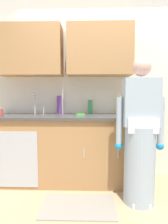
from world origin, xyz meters
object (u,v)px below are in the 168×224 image
object	(u,v)px
sink	(35,116)
cup_by_sink	(0,113)
knife_on_counter	(122,115)
bottle_soap	(90,107)
bottle_dish_liquid	(59,105)
bottle_water_tall	(120,105)
person_at_sink	(140,143)
sponge	(81,115)

from	to	relation	value
sink	cup_by_sink	distance (m)	0.45
sink	knife_on_counter	bearing A→B (deg)	-1.38
bottle_soap	knife_on_counter	xyz separation A→B (m)	(0.43, -0.24, -0.10)
bottle_dish_liquid	cup_by_sink	size ratio (longest dim) A/B	2.71
bottle_water_tall	bottle_dish_liquid	distance (m)	0.90
bottle_soap	bottle_dish_liquid	bearing A→B (deg)	-179.39
cup_by_sink	person_at_sink	bearing A→B (deg)	-11.56
bottle_soap	person_at_sink	bearing A→B (deg)	-53.93
bottle_soap	cup_by_sink	bearing A→B (deg)	-161.20
knife_on_counter	person_at_sink	bearing A→B (deg)	17.54
person_at_sink	sponge	xyz separation A→B (m)	(-0.68, 0.44, 0.26)
person_at_sink	cup_by_sink	xyz separation A→B (m)	(-1.73, 0.35, 0.30)
cup_by_sink	bottle_water_tall	bearing A→B (deg)	13.15
cup_by_sink	knife_on_counter	distance (m)	1.63
sponge	person_at_sink	bearing A→B (deg)	-33.02
sink	bottle_dish_liquid	world-z (taller)	sink
bottle_water_tall	bottle_dish_liquid	world-z (taller)	bottle_dish_liquid
person_at_sink	bottle_soap	world-z (taller)	person_at_sink
person_at_sink	bottle_water_tall	size ratio (longest dim) A/B	5.99
cup_by_sink	sponge	world-z (taller)	cup_by_sink
sink	bottle_soap	bearing A→B (deg)	15.34
knife_on_counter	sponge	world-z (taller)	sponge
bottle_dish_liquid	knife_on_counter	distance (m)	0.94
bottle_water_tall	cup_by_sink	xyz separation A→B (m)	(-1.62, -0.38, -0.08)
person_at_sink	knife_on_counter	world-z (taller)	person_at_sink
bottle_dish_liquid	sponge	size ratio (longest dim) A/B	2.48
person_at_sink	bottle_dish_liquid	distance (m)	1.32
sink	bottle_soap	distance (m)	0.82
person_at_sink	bottle_dish_liquid	world-z (taller)	person_at_sink
bottle_water_tall	cup_by_sink	size ratio (longest dim) A/B	2.69
sink	sponge	bearing A→B (deg)	-8.89
person_at_sink	knife_on_counter	bearing A→B (deg)	102.84
cup_by_sink	sink	bearing A→B (deg)	25.08
knife_on_counter	sponge	xyz separation A→B (m)	(-0.56, -0.07, 0.01)
bottle_dish_liquid	cup_by_sink	xyz separation A→B (m)	(-0.72, -0.40, -0.09)
bottle_soap	sink	bearing A→B (deg)	-164.66
cup_by_sink	sponge	bearing A→B (deg)	4.71
sink	cup_by_sink	size ratio (longest dim) A/B	4.97
person_at_sink	bottle_water_tall	distance (m)	0.84
sink	bottle_dish_liquid	distance (m)	0.41
bottle_soap	knife_on_counter	distance (m)	0.51
bottle_dish_liquid	bottle_water_tall	bearing A→B (deg)	-1.18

